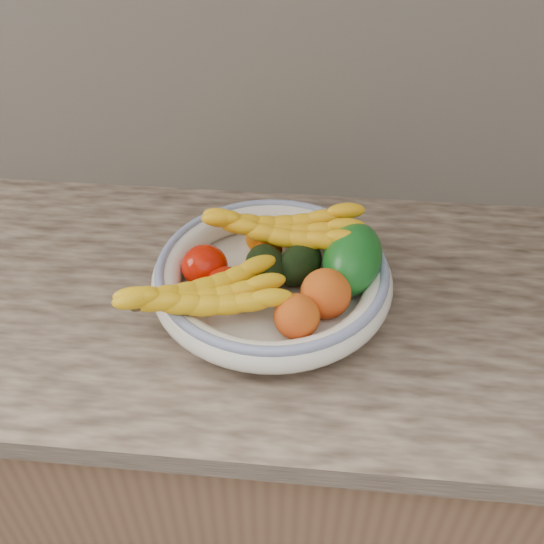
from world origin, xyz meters
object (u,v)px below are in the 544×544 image
(fruit_bowl, at_px, (272,277))
(banana_bunch_back, at_px, (283,233))
(banana_bunch_front, at_px, (203,299))
(green_mango, at_px, (352,259))

(fruit_bowl, height_order, banana_bunch_back, banana_bunch_back)
(fruit_bowl, bearing_deg, banana_bunch_front, -134.16)
(fruit_bowl, xyz_separation_m, green_mango, (0.13, 0.03, 0.03))
(green_mango, bearing_deg, banana_bunch_front, -143.53)
(green_mango, bearing_deg, banana_bunch_back, 167.30)
(fruit_bowl, bearing_deg, banana_bunch_back, 80.20)
(green_mango, bearing_deg, fruit_bowl, -160.93)
(green_mango, height_order, banana_bunch_front, green_mango)
(banana_bunch_back, distance_m, banana_bunch_front, 0.20)
(green_mango, relative_size, banana_bunch_front, 0.54)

